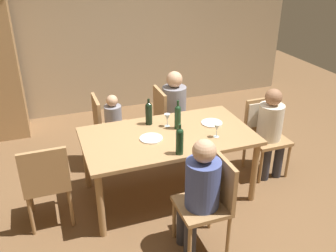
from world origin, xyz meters
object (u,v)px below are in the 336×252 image
at_px(wine_glass_near_left, 167,118).
at_px(wine_bottle_dark_red, 178,116).
at_px(person_woman_host, 176,107).
at_px(wine_bottle_short_olive, 149,113).
at_px(dinner_plate_guest_left, 151,138).
at_px(wine_glass_centre, 217,128).
at_px(person_child_small, 115,123).
at_px(wine_bottle_tall_green, 180,140).
at_px(chair_far_right, 168,117).
at_px(chair_near, 211,198).
at_px(dinner_plate_host, 212,123).
at_px(chair_left_end, 46,180).
at_px(chair_far_left, 107,126).
at_px(chair_right_end, 263,125).
at_px(dining_table, 168,141).
at_px(person_man_guest, 200,189).
at_px(person_man_bearded, 271,127).

bearing_deg(wine_glass_near_left, wine_bottle_dark_red, -45.39).
bearing_deg(person_woman_host, wine_bottle_short_olive, -43.79).
bearing_deg(dinner_plate_guest_left, wine_glass_centre, -16.18).
height_order(person_child_small, wine_bottle_tall_green, wine_bottle_tall_green).
bearing_deg(wine_bottle_tall_green, wine_glass_near_left, 81.34).
bearing_deg(wine_bottle_dark_red, chair_far_right, 77.59).
xyz_separation_m(person_child_small, dinner_plate_guest_left, (0.18, -0.92, 0.21)).
xyz_separation_m(chair_near, wine_bottle_short_olive, (-0.20, 1.20, 0.36)).
distance_m(wine_glass_centre, dinner_plate_host, 0.34).
bearing_deg(chair_far_right, chair_left_end, -58.84).
bearing_deg(wine_bottle_dark_red, person_child_small, 124.14).
relative_size(wine_bottle_short_olive, dinner_plate_host, 1.27).
xyz_separation_m(chair_left_end, wine_glass_centre, (1.75, -0.14, 0.33)).
height_order(wine_bottle_dark_red, dinner_plate_host, wine_bottle_dark_red).
xyz_separation_m(wine_bottle_short_olive, wine_glass_near_left, (0.17, -0.12, -0.03)).
xyz_separation_m(chair_near, chair_far_left, (-0.58, 1.77, 0.00)).
relative_size(chair_right_end, chair_far_left, 1.00).
distance_m(chair_far_right, wine_glass_near_left, 0.82).
height_order(dining_table, chair_far_right, chair_far_right).
distance_m(chair_right_end, dinner_plate_guest_left, 1.51).
bearing_deg(wine_glass_centre, wine_bottle_tall_green, -159.11).
bearing_deg(chair_right_end, chair_far_left, -23.15).
xyz_separation_m(person_woman_host, dinner_plate_guest_left, (-0.64, -0.92, 0.11)).
height_order(person_man_guest, dinner_plate_host, person_man_guest).
height_order(dining_table, person_man_guest, person_man_guest).
relative_size(wine_bottle_tall_green, dinner_plate_guest_left, 1.30).
xyz_separation_m(chair_left_end, wine_bottle_tall_green, (1.26, -0.33, 0.37)).
bearing_deg(wine_glass_near_left, wine_bottle_tall_green, -98.66).
xyz_separation_m(chair_left_end, person_man_bearded, (2.58, 0.06, 0.11)).
bearing_deg(chair_far_left, person_child_small, 90.00).
bearing_deg(wine_bottle_dark_red, dining_table, -146.19).
xyz_separation_m(chair_far_left, wine_bottle_short_olive, (0.38, -0.57, 0.36)).
bearing_deg(wine_glass_near_left, person_child_small, 122.54).
relative_size(dining_table, person_man_bearded, 1.64).
height_order(person_man_bearded, dinner_plate_guest_left, person_man_bearded).
distance_m(chair_left_end, person_child_small, 1.33).
distance_m(person_child_small, wine_glass_centre, 1.43).
relative_size(chair_near, chair_left_end, 1.00).
bearing_deg(chair_far_left, dinner_plate_host, 52.65).
xyz_separation_m(wine_glass_near_left, dinner_plate_host, (0.50, -0.11, -0.10)).
xyz_separation_m(chair_right_end, wine_glass_centre, (-0.83, -0.35, 0.27)).
height_order(chair_right_end, chair_near, same).
relative_size(chair_right_end, wine_glass_centre, 6.17).
distance_m(chair_near, person_man_guest, 0.17).
xyz_separation_m(chair_near, person_man_guest, (-0.11, 0.00, 0.12)).
distance_m(chair_left_end, person_man_guest, 1.50).
bearing_deg(chair_right_end, person_man_bearded, 90.00).
relative_size(chair_far_right, chair_right_end, 1.00).
height_order(person_man_guest, wine_bottle_tall_green, person_man_guest).
bearing_deg(person_child_small, dining_table, 23.47).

